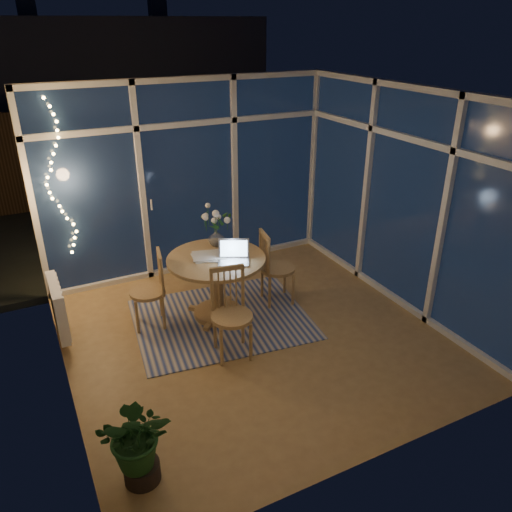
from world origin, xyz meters
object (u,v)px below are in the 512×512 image
at_px(chair_front, 232,315).
at_px(chair_right, 278,267).
at_px(chair_left, 147,290).
at_px(dining_table, 217,287).
at_px(laptop, 234,252).
at_px(flower_vase, 216,237).
at_px(potted_plant, 138,442).

bearing_deg(chair_front, chair_right, 48.70).
bearing_deg(chair_left, chair_right, 94.54).
relative_size(dining_table, laptop, 3.28).
bearing_deg(flower_vase, chair_right, -27.08).
relative_size(laptop, flower_vase, 1.64).
height_order(chair_left, laptop, laptop).
xyz_separation_m(chair_right, laptop, (-0.67, -0.19, 0.42)).
relative_size(dining_table, potted_plant, 1.49).
xyz_separation_m(chair_front, potted_plant, (-1.28, -1.15, -0.11)).
xyz_separation_m(chair_front, flower_vase, (0.30, 1.10, 0.39)).
distance_m(flower_vase, potted_plant, 2.79).
bearing_deg(chair_left, chair_front, 44.38).
height_order(dining_table, potted_plant, dining_table).
bearing_deg(flower_vase, chair_front, -105.04).
relative_size(chair_left, laptop, 2.69).
xyz_separation_m(chair_left, laptop, (0.91, -0.37, 0.43)).
height_order(dining_table, chair_right, chair_right).
relative_size(chair_left, flower_vase, 4.41).
distance_m(dining_table, chair_left, 0.80).
relative_size(laptop, potted_plant, 0.45).
bearing_deg(dining_table, chair_front, -101.48).
bearing_deg(flower_vase, potted_plant, -125.02).
distance_m(dining_table, chair_right, 0.81).
bearing_deg(chair_front, potted_plant, -128.10).
bearing_deg(flower_vase, dining_table, -113.17).
bearing_deg(chair_left, potted_plant, -6.45).
bearing_deg(chair_right, chair_front, 138.32).
distance_m(laptop, potted_plant, 2.39).
xyz_separation_m(chair_left, potted_plant, (-0.66, -2.09, -0.08)).
xyz_separation_m(chair_left, flower_vase, (0.92, 0.16, 0.41)).
bearing_deg(potted_plant, dining_table, 53.27).
distance_m(laptop, flower_vase, 0.53).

